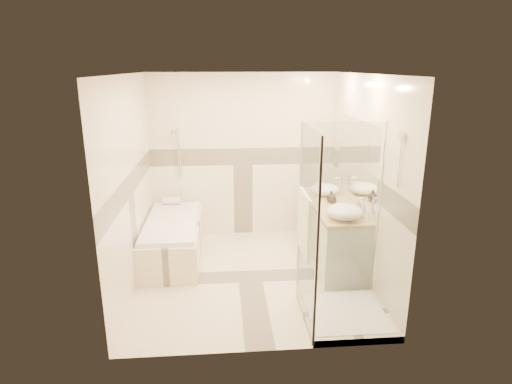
{
  "coord_description": "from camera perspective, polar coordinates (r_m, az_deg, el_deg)",
  "views": [
    {
      "loc": [
        -0.33,
        -4.93,
        2.59
      ],
      "look_at": [
        0.1,
        0.25,
        1.05
      ],
      "focal_mm": 30.0,
      "sensor_mm": 36.0,
      "label": 1
    }
  ],
  "objects": [
    {
      "name": "folded_towels",
      "position": [
        6.33,
        8.54,
        0.7
      ],
      "size": [
        0.15,
        0.23,
        0.07
      ],
      "primitive_type": "cube",
      "rotation": [
        0.0,
        0.0,
        -0.09
      ],
      "color": "white",
      "rests_on": "vanity"
    },
    {
      "name": "faucet_near",
      "position": [
        6.09,
        11.16,
        1.04
      ],
      "size": [
        0.1,
        0.03,
        0.25
      ],
      "color": "silver",
      "rests_on": "vanity"
    },
    {
      "name": "vessel_sink_far",
      "position": [
        5.15,
        11.72,
        -2.58
      ],
      "size": [
        0.44,
        0.44,
        0.17
      ],
      "primitive_type": "ellipsoid",
      "color": "white",
      "rests_on": "vanity"
    },
    {
      "name": "rolled_towel",
      "position": [
        6.62,
        -11.13,
        -1.16
      ],
      "size": [
        0.25,
        0.11,
        0.11
      ],
      "primitive_type": "cylinder",
      "rotation": [
        0.0,
        1.57,
        0.0
      ],
      "color": "white",
      "rests_on": "bathtub"
    },
    {
      "name": "vessel_sink_near",
      "position": [
        6.05,
        9.15,
        0.38
      ],
      "size": [
        0.4,
        0.4,
        0.16
      ],
      "primitive_type": "ellipsoid",
      "color": "white",
      "rests_on": "vanity"
    },
    {
      "name": "room",
      "position": [
        5.13,
        -0.28,
        1.47
      ],
      "size": [
        2.82,
        3.02,
        2.52
      ],
      "color": "beige",
      "rests_on": "ground"
    },
    {
      "name": "amenity_bottle_b",
      "position": [
        5.72,
        9.99,
        -0.6
      ],
      "size": [
        0.15,
        0.15,
        0.16
      ],
      "primitive_type": "imported",
      "rotation": [
        0.0,
        0.0,
        0.2
      ],
      "color": "black",
      "rests_on": "vanity"
    },
    {
      "name": "faucet_far",
      "position": [
        5.19,
        14.05,
        -1.84
      ],
      "size": [
        0.11,
        0.03,
        0.26
      ],
      "color": "silver",
      "rests_on": "vanity"
    },
    {
      "name": "vanity",
      "position": [
        5.84,
        10.08,
        -5.5
      ],
      "size": [
        0.58,
        1.62,
        0.85
      ],
      "color": "silver",
      "rests_on": "ground"
    },
    {
      "name": "bathtub",
      "position": [
        6.07,
        -11.03,
        -5.92
      ],
      "size": [
        0.75,
        1.7,
        0.56
      ],
      "color": "beige",
      "rests_on": "ground"
    },
    {
      "name": "shower_enclosure",
      "position": [
        4.62,
        10.54,
        -10.61
      ],
      "size": [
        0.96,
        0.93,
        2.04
      ],
      "color": "beige",
      "rests_on": "ground"
    },
    {
      "name": "amenity_bottle_a",
      "position": [
        5.6,
        10.34,
        -1.13
      ],
      "size": [
        0.08,
        0.08,
        0.14
      ],
      "primitive_type": "imported",
      "rotation": [
        0.0,
        0.0,
        -0.25
      ],
      "color": "black",
      "rests_on": "vanity"
    }
  ]
}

